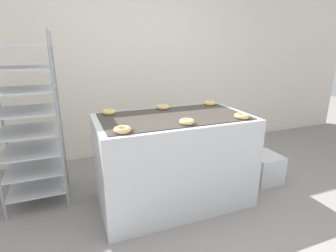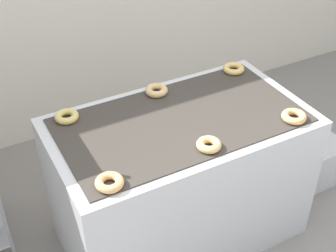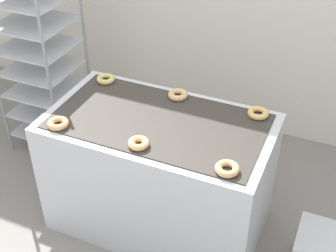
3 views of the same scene
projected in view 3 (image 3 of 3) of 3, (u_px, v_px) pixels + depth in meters
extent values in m
cube|color=silver|center=(159.00, 174.00, 3.25)|extent=(1.46, 0.83, 0.89)
cube|color=#38332D|center=(159.00, 121.00, 2.98)|extent=(1.35, 0.73, 0.01)
cube|color=#262628|center=(195.00, 208.00, 2.73)|extent=(0.12, 0.07, 0.10)
cylinder|color=gray|center=(49.00, 80.00, 3.52)|extent=(0.02, 0.02, 1.67)
cylinder|color=gray|center=(33.00, 40.00, 4.09)|extent=(0.02, 0.02, 1.67)
cylinder|color=gray|center=(86.00, 51.00, 3.91)|extent=(0.02, 0.02, 1.67)
cube|color=#B7BABF|center=(53.00, 125.00, 4.19)|extent=(0.54, 0.53, 0.01)
cube|color=#B7BABF|center=(49.00, 107.00, 4.08)|extent=(0.54, 0.53, 0.01)
cube|color=#B7BABF|center=(46.00, 88.00, 3.97)|extent=(0.54, 0.53, 0.01)
cube|color=#B7BABF|center=(42.00, 68.00, 3.85)|extent=(0.54, 0.53, 0.01)
cube|color=#B7BABF|center=(38.00, 46.00, 3.74)|extent=(0.54, 0.53, 0.01)
cube|color=#B7BABF|center=(34.00, 23.00, 3.62)|extent=(0.54, 0.53, 0.01)
torus|color=#E5A869|center=(58.00, 123.00, 2.92)|extent=(0.14, 0.14, 0.04)
torus|color=#E8B26F|center=(138.00, 143.00, 2.76)|extent=(0.13, 0.13, 0.04)
torus|color=tan|center=(227.00, 169.00, 2.57)|extent=(0.14, 0.14, 0.04)
torus|color=#D6BC68|center=(106.00, 79.00, 3.37)|extent=(0.13, 0.13, 0.04)
torus|color=#DCAF71|center=(178.00, 95.00, 3.19)|extent=(0.14, 0.14, 0.04)
torus|color=#E0B766|center=(258.00, 113.00, 3.01)|extent=(0.14, 0.14, 0.04)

